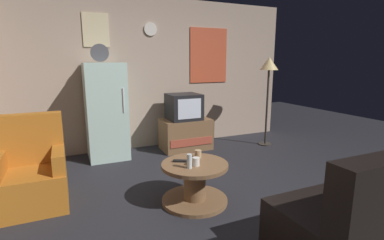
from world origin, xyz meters
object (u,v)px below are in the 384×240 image
coffee_table (195,183)px  mug_ceramic_tan (198,154)px  mug_ceramic_white (196,162)px  tv_stand (186,134)px  remote_control (180,161)px  armchair (31,174)px  couch (382,213)px  crt_tv (184,107)px  standing_lamp (269,71)px  fridge (106,111)px  wine_glass (189,161)px

coffee_table → mug_ceramic_tan: bearing=53.5°
coffee_table → mug_ceramic_white: 0.28m
tv_stand → remote_control: tv_stand is taller
armchair → couch: armchair is taller
tv_stand → crt_tv: crt_tv is taller
tv_stand → mug_ceramic_white: bearing=-109.8°
tv_stand → couch: 3.21m
couch → tv_stand: bearing=96.9°
standing_lamp → mug_ceramic_white: 2.78m
fridge → coffee_table: fridge is taller
fridge → tv_stand: bearing=-3.9°
mug_ceramic_white → armchair: size_ratio=0.09×
fridge → standing_lamp: (2.76, -0.45, 0.60)m
coffee_table → remote_control: (-0.13, 0.11, 0.23)m
standing_lamp → coffee_table: 2.82m
tv_stand → armchair: size_ratio=0.87×
armchair → mug_ceramic_white: bearing=-25.0°
crt_tv → armchair: 2.57m
crt_tv → wine_glass: bearing=-111.0°
tv_stand → couch: bearing=-83.1°
armchair → fridge: bearing=52.5°
mug_ceramic_white → remote_control: 0.21m
tv_stand → remote_control: size_ratio=5.60×
fridge → couch: size_ratio=1.04×
wine_glass → remote_control: bearing=95.1°
fridge → couch: fridge is taller
fridge → armchair: 1.64m
mug_ceramic_white → armchair: (-1.59, 0.74, -0.15)m
mug_ceramic_white → remote_control: bearing=121.5°
mug_ceramic_tan → couch: couch is taller
remote_control → armchair: armchair is taller
crt_tv → remote_control: bearing=-113.9°
coffee_table → standing_lamp: bearing=34.9°
remote_control → armchair: size_ratio=0.16×
wine_glass → fridge: bearing=104.6°
tv_stand → crt_tv: bearing=-178.3°
wine_glass → remote_control: 0.22m
crt_tv → remote_control: size_ratio=3.60×
fridge → armchair: bearing=-127.5°
standing_lamp → wine_glass: (-2.23, -1.58, -0.84)m
standing_lamp → remote_control: 2.78m
tv_stand → remote_control: bearing=-114.7°
standing_lamp → armchair: 3.95m
standing_lamp → armchair: standing_lamp is taller
crt_tv → remote_control: (-0.77, -1.73, -0.30)m
wine_glass → couch: couch is taller
crt_tv → wine_glass: (-0.75, -1.95, -0.23)m
remote_control → couch: size_ratio=0.09×
mug_ceramic_tan → crt_tv: bearing=72.6°
fridge → crt_tv: fridge is taller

